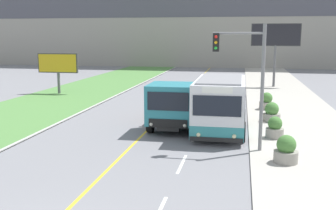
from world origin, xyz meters
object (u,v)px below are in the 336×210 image
Objects in this scene: billboard_large at (276,38)px; planter_round_second at (275,128)px; city_bus at (220,105)px; planter_round_far at (267,102)px; billboard_small at (58,65)px; dump_truck at (175,105)px; planter_round_third at (272,113)px; planter_round_near at (286,151)px; traffic_light_mast at (247,71)px.

planter_round_second is at bearing -94.05° from billboard_large.
planter_round_second is (2.81, -0.86, -0.94)m from city_bus.
billboard_small is at bearing 165.25° from planter_round_far.
planter_round_far is (17.85, -4.70, -2.01)m from billboard_small.
dump_truck is 6.08m from planter_round_third.
billboard_small is 3.23× the size of planter_round_near.
billboard_large reaches higher than dump_truck.
billboard_large reaches higher than billboard_small.
city_bus is at bearing -38.06° from billboard_small.
traffic_light_mast is 4.87× the size of planter_round_third.
planter_round_second is (1.48, 2.37, -3.06)m from traffic_light_mast.
billboard_small is 21.92m from planter_round_second.
planter_round_second is at bearing -35.29° from billboard_small.
billboard_large is 5.51× the size of planter_round_near.
billboard_small is (-19.27, -8.10, -2.31)m from billboard_large.
planter_round_third is (-1.35, -16.75, -4.34)m from billboard_large.
billboard_large reaches higher than planter_round_second.
billboard_large is at bearing 77.85° from city_bus.
planter_round_third is (2.92, 3.09, -0.91)m from city_bus.
city_bus is 19.09m from billboard_small.
planter_round_third is 3.95m from planter_round_far.
billboard_small is at bearing 144.71° from planter_round_second.
city_bus is 5.04× the size of planter_round_third.
dump_truck reaches higher than planter_round_near.
traffic_light_mast is (3.85, -3.73, 2.30)m from dump_truck.
billboard_small is at bearing 137.30° from planter_round_near.
billboard_small is at bearing 154.23° from planter_round_third.
planter_round_second is (-0.14, 3.95, -0.02)m from planter_round_near.
planter_round_far reaches higher than planter_round_second.
planter_round_near is at bearing -42.70° from billboard_small.
city_bus reaches higher than planter_round_far.
city_bus is 4.08m from traffic_light_mast.
billboard_large is 5.75× the size of planter_round_second.
billboard_small is at bearing 137.96° from dump_truck.
traffic_light_mast is (1.32, -3.23, 2.12)m from city_bus.
billboard_small reaches higher than planter_round_third.
dump_truck reaches higher than planter_round_third.
planter_round_far is at bearing 50.59° from dump_truck.
city_bus is 7.65m from planter_round_far.
planter_round_far is at bearing 89.70° from planter_round_second.
billboard_small is at bearing 137.47° from traffic_light_mast.
traffic_light_mast is at bearing -97.28° from billboard_large.
billboard_small is (-12.47, 11.24, 1.29)m from dump_truck.
billboard_small is at bearing -157.22° from billboard_large.
dump_truck is 5.84m from traffic_light_mast.
dump_truck is 7.67m from planter_round_near.
planter_round_far reaches higher than planter_round_near.
planter_round_second is at bearing -14.32° from dump_truck.
city_bus reaches higher than planter_round_third.
traffic_light_mast reaches higher than city_bus.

